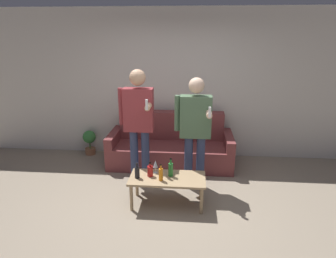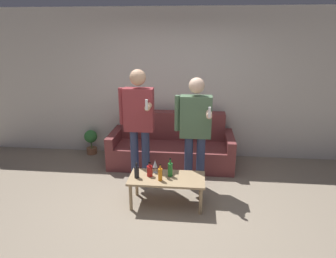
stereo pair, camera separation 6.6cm
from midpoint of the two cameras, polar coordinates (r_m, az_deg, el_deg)
ground_plane at (r=4.06m, az=-1.19°, el=-16.10°), size 16.00×16.00×0.00m
wall_back at (r=5.56m, az=1.05°, el=8.38°), size 8.00×0.06×2.70m
couch at (r=5.39m, az=0.18°, el=-3.38°), size 2.16×0.85×0.90m
coffee_table at (r=4.11m, az=-0.57°, el=-9.80°), size 1.02×0.49×0.41m
bottle_orange at (r=4.06m, az=-6.36°, el=-8.14°), size 0.07×0.07×0.22m
bottle_green at (r=4.08m, az=0.06°, el=-7.67°), size 0.07×0.07×0.26m
bottle_dark at (r=3.97m, az=-1.85°, el=-8.59°), size 0.06×0.06×0.23m
bottle_yellow at (r=4.10m, az=-3.89°, el=-7.94°), size 0.08×0.08×0.20m
wine_glass_near at (r=4.16m, az=-2.86°, el=-6.73°), size 0.06×0.06×0.19m
person_standing_left at (r=4.48m, az=-6.09°, el=2.03°), size 0.52×0.45×1.78m
person_standing_right at (r=4.35m, az=4.74°, el=0.65°), size 0.53×0.44×1.68m
potted_plant at (r=5.99m, az=-15.02°, el=-2.09°), size 0.25×0.25×0.48m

